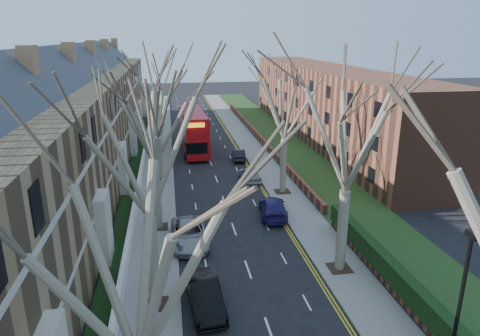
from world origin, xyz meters
name	(u,v)px	position (x,y,z in m)	size (l,w,h in m)	color
pavement_left	(159,151)	(-6.00, 39.00, 0.06)	(3.00, 102.00, 0.12)	slate
pavement_right	(251,147)	(6.00, 39.00, 0.06)	(3.00, 102.00, 0.12)	slate
terrace_left	(80,123)	(-13.65, 31.00, 5.53)	(9.70, 78.00, 13.60)	olive
flats_right	(326,103)	(17.46, 43.00, 4.98)	(13.97, 54.00, 10.00)	brown
wall_hedge_right	(424,309)	(7.70, 2.00, 1.12)	(0.70, 24.00, 1.80)	brown
front_wall_left	(142,166)	(-7.65, 31.00, 0.62)	(0.30, 78.00, 1.00)	white
grass_verge_right	(285,145)	(10.50, 39.00, 0.15)	(6.00, 102.00, 0.06)	#203714
lamp_post	(456,328)	(5.00, -3.50, 4.57)	(0.18, 0.50, 8.11)	black
tree_left_near	(128,245)	(-5.70, -4.00, 8.93)	(9.80, 9.80, 13.73)	#716951
tree_left_mid	(144,137)	(-5.70, 6.00, 9.56)	(10.50, 10.50, 14.71)	#716951
tree_left_far	(151,109)	(-5.70, 16.00, 9.24)	(10.15, 10.15, 14.22)	#716951
tree_left_dist	(155,85)	(-5.70, 28.00, 9.56)	(10.50, 10.50, 14.71)	#716951
tree_right_mid	(351,122)	(5.70, 8.00, 9.56)	(10.50, 10.50, 14.71)	#716951
tree_right_far	(286,94)	(5.70, 22.00, 9.24)	(10.15, 10.15, 14.22)	#716951
double_decker_bus	(193,132)	(-1.60, 38.58, 2.47)	(3.39, 12.16, 5.00)	#A40B11
car_left_mid	(205,295)	(-3.05, 5.47, 0.79)	(1.66, 4.77, 1.57)	black
car_left_far	(190,234)	(-3.47, 13.16, 0.75)	(2.50, 5.41, 1.50)	#98989D
car_right_near	(273,207)	(3.53, 16.96, 0.74)	(2.07, 5.08, 1.47)	navy
car_right_mid	(250,174)	(3.29, 25.80, 0.73)	(1.72, 4.28, 1.46)	#9B9EA4
car_right_far	(239,155)	(3.42, 33.58, 0.65)	(1.38, 3.95, 1.30)	black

